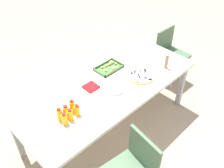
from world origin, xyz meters
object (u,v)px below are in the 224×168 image
object	(u,v)px
chair_near_left	(133,167)
juice_bottle_1	(70,115)
party_table	(107,88)
cardboard_tube	(167,61)
juice_bottle_5	(72,106)
snack_tray	(109,67)
fruit_pizza	(140,75)
juice_bottle_3	(60,115)
chair_end	(170,51)
napkin_stack	(91,87)
plate_stack	(115,90)
juice_bottle_2	(77,110)
juice_bottle_0	(64,119)
juice_bottle_4	(66,111)

from	to	relation	value
chair_near_left	juice_bottle_1	world-z (taller)	juice_bottle_1
party_table	cardboard_tube	size ratio (longest dim) A/B	11.96
juice_bottle_1	juice_bottle_5	xyz separation A→B (m)	(0.09, 0.08, 0.00)
snack_tray	juice_bottle_5	bearing A→B (deg)	-160.69
party_table	fruit_pizza	world-z (taller)	fruit_pizza
party_table	juice_bottle_3	distance (m)	0.71
juice_bottle_1	chair_end	bearing A→B (deg)	6.90
chair_near_left	napkin_stack	world-z (taller)	chair_near_left
cardboard_tube	juice_bottle_5	bearing A→B (deg)	170.63
chair_near_left	party_table	bearing A→B (deg)	-21.45
chair_end	juice_bottle_1	xyz separation A→B (m)	(-2.04, -0.25, 0.29)
chair_near_left	plate_stack	distance (m)	0.84
juice_bottle_2	napkin_stack	world-z (taller)	juice_bottle_2
party_table	chair_end	size ratio (longest dim) A/B	2.63
chair_near_left	juice_bottle_0	world-z (taller)	juice_bottle_0
chair_near_left	chair_end	distance (m)	2.09
napkin_stack	juice_bottle_5	bearing A→B (deg)	-157.95
juice_bottle_1	juice_bottle_3	distance (m)	0.10
party_table	cardboard_tube	xyz separation A→B (m)	(0.73, -0.27, 0.15)
party_table	juice_bottle_4	bearing A→B (deg)	-173.70
juice_bottle_0	snack_tray	size ratio (longest dim) A/B	0.42
juice_bottle_2	snack_tray	size ratio (longest dim) A/B	0.40
juice_bottle_0	juice_bottle_2	world-z (taller)	juice_bottle_0
plate_stack	juice_bottle_3	bearing A→B (deg)	173.90
fruit_pizza	cardboard_tube	bearing A→B (deg)	-18.11
juice_bottle_4	snack_tray	bearing A→B (deg)	18.00
chair_near_left	juice_bottle_2	bearing A→B (deg)	14.24
chair_end	chair_near_left	bearing A→B (deg)	27.63
party_table	napkin_stack	size ratio (longest dim) A/B	14.55
juice_bottle_0	napkin_stack	size ratio (longest dim) A/B	0.91
juice_bottle_0	juice_bottle_4	size ratio (longest dim) A/B	1.02
juice_bottle_4	fruit_pizza	distance (m)	1.01
napkin_stack	juice_bottle_2	bearing A→B (deg)	-148.52
plate_stack	napkin_stack	distance (m)	0.27
party_table	juice_bottle_5	distance (m)	0.55
juice_bottle_5	cardboard_tube	distance (m)	1.28
juice_bottle_1	snack_tray	size ratio (longest dim) A/B	0.42
napkin_stack	plate_stack	bearing A→B (deg)	-56.72
juice_bottle_1	juice_bottle_4	world-z (taller)	juice_bottle_1
juice_bottle_4	plate_stack	xyz separation A→B (m)	(0.60, -0.07, -0.05)
juice_bottle_1	juice_bottle_3	bearing A→B (deg)	134.10
chair_near_left	snack_tray	world-z (taller)	chair_near_left
juice_bottle_2	juice_bottle_3	size ratio (longest dim) A/B	0.90
juice_bottle_4	juice_bottle_0	bearing A→B (deg)	-133.77
juice_bottle_2	fruit_pizza	distance (m)	0.92
chair_near_left	juice_bottle_0	bearing A→B (deg)	26.85
chair_near_left	juice_bottle_5	xyz separation A→B (m)	(-0.07, 0.75, 0.30)
party_table	chair_end	world-z (taller)	chair_end
plate_stack	juice_bottle_0	bearing A→B (deg)	-179.66
juice_bottle_4	juice_bottle_5	xyz separation A→B (m)	(0.08, 0.01, 0.01)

